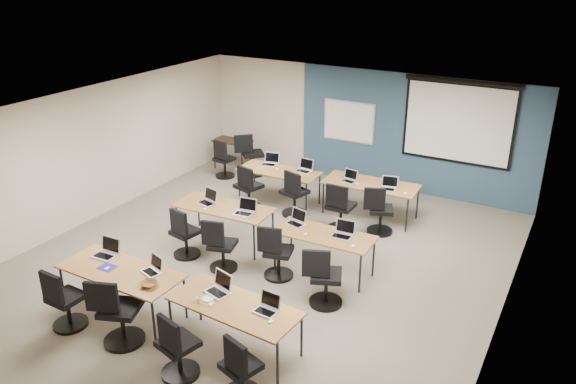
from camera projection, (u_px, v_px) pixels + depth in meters
The scene contains 58 objects.
floor at pixel (262, 262), 9.97m from camera, with size 8.00×9.00×0.02m, color #6B6354.
ceiling at pixel (258, 114), 8.93m from camera, with size 8.00×9.00×0.02m, color white.
wall_back at pixel (362, 127), 13.07m from camera, with size 8.00×0.04×2.70m, color beige.
wall_front at pixel (32, 338), 5.83m from camera, with size 8.00×0.04×2.70m, color beige.
wall_left at pixel (91, 154), 11.25m from camera, with size 0.04×9.00×2.70m, color beige.
wall_right at pixel (509, 247), 7.65m from camera, with size 0.04×9.00×2.70m, color beige.
blue_accent_panel at pixel (414, 135), 12.49m from camera, with size 5.50×0.04×2.70m, color #3D5977.
whiteboard at pixel (349, 122), 13.11m from camera, with size 1.28×0.03×0.98m.
projector_screen at pixel (459, 118), 11.80m from camera, with size 2.40×0.10×1.82m.
training_table_front_left at pixel (121, 273), 8.30m from camera, with size 1.93×0.80×0.73m.
training_table_front_right at pixel (234, 308), 7.48m from camera, with size 1.82×0.76×0.73m.
training_table_mid_left at pixel (224, 209), 10.42m from camera, with size 1.85×0.77×0.73m.
training_table_mid_right at pixel (324, 237), 9.39m from camera, with size 1.70×0.71×0.73m.
training_table_back_left at pixel (279, 173), 12.18m from camera, with size 1.80×0.75×0.73m.
training_table_back_right at pixel (371, 185), 11.49m from camera, with size 1.93×0.80×0.73m.
laptop_0 at pixel (107, 251), 8.68m from camera, with size 0.36×0.30×0.27m.
mouse_0 at pixel (107, 268), 8.32m from camera, with size 0.06×0.09×0.03m, color white.
task_chair_0 at pixel (64, 304), 8.05m from camera, with size 0.50×0.50×0.98m.
laptop_1 at pixel (153, 268), 8.23m from camera, with size 0.30×0.25×0.23m.
mouse_1 at pixel (157, 281), 7.99m from camera, with size 0.06×0.09×0.03m, color white.
task_chair_1 at pixel (118, 317), 7.71m from camera, with size 0.60×0.58×1.05m.
laptop_2 at pixel (219, 287), 7.74m from camera, with size 0.34×0.29×0.26m.
mouse_2 at pixel (211, 304), 7.46m from camera, with size 0.06×0.10×0.04m, color white.
task_chair_2 at pixel (177, 351), 7.09m from camera, with size 0.51×0.50×0.99m.
laptop_3 at pixel (267, 307), 7.32m from camera, with size 0.31×0.26×0.24m.
mouse_3 at pixel (271, 321), 7.10m from camera, with size 0.06×0.09×0.03m, color white.
task_chair_3 at pixel (240, 373), 6.74m from camera, with size 0.48×0.47×0.95m.
laptop_4 at pixel (208, 200), 10.54m from camera, with size 0.34×0.29×0.26m.
mouse_4 at pixel (205, 209), 10.27m from camera, with size 0.06×0.10×0.04m, color white.
task_chair_4 at pixel (184, 237), 9.99m from camera, with size 0.49×0.49×0.97m.
laptop_5 at pixel (245, 210), 10.11m from camera, with size 0.35×0.30×0.26m.
mouse_5 at pixel (244, 217), 9.95m from camera, with size 0.06×0.09×0.03m, color white.
task_chair_5 at pixel (220, 249), 9.57m from camera, with size 0.49×0.49×0.97m.
laptop_6 at pixel (297, 220), 9.72m from camera, with size 0.32×0.27×0.24m.
mouse_6 at pixel (305, 234), 9.35m from camera, with size 0.06×0.09×0.03m, color white.
task_chair_6 at pixel (276, 256), 9.34m from camera, with size 0.51×0.50×0.98m.
laptop_7 at pixel (343, 232), 9.29m from camera, with size 0.34×0.29×0.26m.
mouse_7 at pixel (353, 246), 8.96m from camera, with size 0.06×0.09×0.03m, color white.
task_chair_7 at pixel (324, 281), 8.59m from camera, with size 0.56×0.53×1.01m.
laptop_8 at pixel (270, 162), 12.50m from camera, with size 0.34×0.29×0.26m.
mouse_8 at pixel (277, 169), 12.23m from camera, with size 0.06×0.09×0.03m, color white.
task_chair_8 at pixel (248, 191), 11.88m from camera, with size 0.56×0.55×1.02m.
laptop_9 at pixel (305, 168), 12.11m from camera, with size 0.34×0.29×0.26m.
mouse_9 at pixel (307, 174), 11.92m from camera, with size 0.06×0.09×0.03m, color white.
task_chair_9 at pixel (294, 197), 11.61m from camera, with size 0.55×0.54×1.01m.
laptop_10 at pixel (349, 178), 11.57m from camera, with size 0.30×0.26×0.23m.
mouse_10 at pixel (357, 184), 11.43m from camera, with size 0.06×0.10×0.04m, color white.
task_chair_10 at pixel (340, 211), 10.94m from camera, with size 0.55×0.55×1.02m.
laptop_11 at pixel (388, 186), 11.17m from camera, with size 0.33×0.28×0.25m.
mouse_11 at pixel (405, 193), 10.96m from camera, with size 0.06×0.10×0.03m, color white.
task_chair_11 at pixel (379, 214), 10.87m from camera, with size 0.54×0.51×0.99m.
blue_mousepad at pixel (107, 267), 8.36m from camera, with size 0.25×0.21×0.01m, color navy.
snack_bowl at pixel (149, 284), 7.88m from camera, with size 0.25×0.25×0.06m, color brown.
snack_plate at pixel (208, 298), 7.59m from camera, with size 0.17×0.17×0.01m, color white.
coffee_cup at pixel (199, 300), 7.50m from camera, with size 0.06×0.06×0.05m, color white.
utility_table at pixel (232, 144), 14.13m from camera, with size 0.95×0.53×0.75m.
spare_chair_a at pixel (251, 158), 13.82m from camera, with size 0.67×0.56×1.04m.
spare_chair_b at pixel (224, 162), 13.65m from camera, with size 0.48×0.48×0.96m.
Camera 1 is at (4.66, -7.38, 5.00)m, focal length 35.00 mm.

